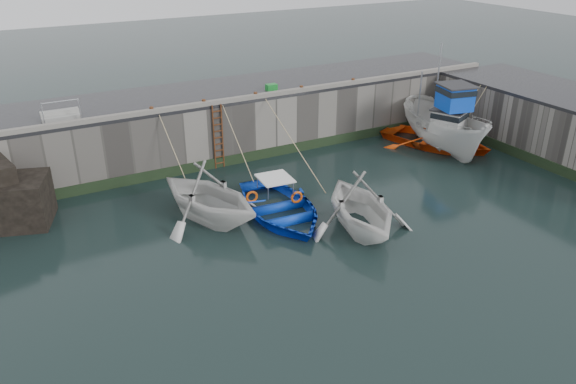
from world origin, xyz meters
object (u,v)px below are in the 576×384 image
boat_near_blacktrim (359,228)px  bollard_a (152,110)px  boat_far_white (445,128)px  bollard_c (255,95)px  boat_near_white (209,219)px  ladder (218,137)px  boat_near_blue (280,215)px  fish_crate (271,87)px  bollard_b (204,102)px  bollard_d (301,88)px  bollard_e (353,81)px  boat_far_orange (437,139)px

boat_near_blacktrim → bollard_a: bearing=134.5°
boat_far_white → bollard_c: size_ratio=26.44×
boat_far_white → boat_near_white: bearing=-161.7°
ladder → boat_near_white: ladder is taller
boat_near_blue → bollard_a: bollard_a is taller
ladder → bollard_c: bollard_c is taller
boat_near_blacktrim → bollard_c: (-0.25, 8.75, 3.30)m
fish_crate → bollard_b: fish_crate is taller
boat_near_white → boat_near_blacktrim: boat_near_white is taller
fish_crate → bollard_d: (1.27, -0.88, -0.02)m
boat_near_white → bollard_d: size_ratio=18.62×
fish_crate → bollard_b: size_ratio=1.97×
boat_far_white → bollard_d: (-6.69, 3.63, 2.17)m
fish_crate → bollard_d: 1.55m
fish_crate → boat_near_blue: bearing=-115.0°
boat_near_blacktrim → bollard_e: bearing=70.3°
boat_near_blue → boat_near_blacktrim: (2.20, -2.52, 0.00)m
bollard_b → boat_near_blue: bearing=-83.2°
bollard_a → boat_near_blacktrim: bearing=-58.1°
ladder → bollard_b: bearing=146.1°
fish_crate → bollard_d: size_ratio=1.97×
bollard_d → boat_far_orange: bearing=-24.9°
boat_near_white → bollard_b: 6.42m
bollard_a → bollard_d: size_ratio=1.00×
fish_crate → bollard_a: 6.59m
boat_far_white → bollard_b: bearing=175.2°
fish_crate → bollard_e: bearing=-11.4°
bollard_b → bollard_d: size_ratio=1.00×
boat_near_blue → bollard_c: bearing=77.2°
boat_near_blue → fish_crate: fish_crate is taller
bollard_a → bollard_b: same height
boat_near_blacktrim → boat_far_white: boat_far_white is taller
bollard_a → boat_near_white: bearing=-83.9°
bollard_a → bollard_d: (7.80, 0.00, 0.00)m
boat_near_blue → ladder: bearing=97.0°
ladder → bollard_b: size_ratio=11.43×
boat_near_blue → bollard_d: (4.55, 6.23, 3.30)m
ladder → bollard_e: (8.00, 0.34, 1.71)m
boat_near_blacktrim → boat_far_orange: bearing=44.4°
fish_crate → bollard_a: size_ratio=1.97×
boat_far_orange → boat_near_blacktrim: bearing=-172.7°
bollard_d → boat_near_blue: bearing=-126.2°
ladder → boat_far_orange: bearing=-13.6°
boat_near_blue → bollard_d: bearing=58.4°
boat_near_blue → bollard_e: (7.75, 6.23, 3.30)m
bollard_c → bollard_d: (2.60, 0.00, 0.00)m
boat_near_blue → bollard_a: bearing=122.1°
bollard_c → boat_far_orange: bearing=-18.5°
bollard_d → bollard_a: bearing=180.0°
bollard_b → bollard_d: same height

